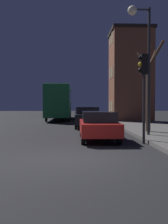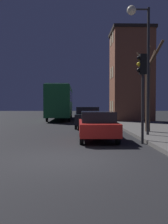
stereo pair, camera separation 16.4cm
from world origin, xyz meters
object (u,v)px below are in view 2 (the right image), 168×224
Objects in this scene: traffic_light at (142,79)px; car_mid_lane at (87,117)px; bare_tree at (149,88)px; car_far_lane at (84,113)px; car_near_lane at (97,125)px; bus at (61,100)px; streetlamp at (140,42)px.

car_mid_lane is (-2.16, 7.94, -2.07)m from traffic_light.
bare_tree is at bearing 69.64° from traffic_light.
traffic_light is at bearing -110.36° from bare_tree.
car_mid_lane reaches higher than car_far_lane.
bare_tree reaches higher than car_near_lane.
bus is 17.31m from car_near_lane.
bus is at bearing 108.02° from streetlamp.
streetlamp is 17.05m from car_far_lane.
bare_tree is at bearing -76.81° from car_far_lane.
traffic_light is 18.82m from bus.
traffic_light reaches higher than car_near_lane.
bare_tree is 1.23× the size of car_mid_lane.
car_mid_lane is 0.93× the size of car_far_lane.
car_mid_lane is at bearing 105.24° from traffic_light.
streetlamp is 1.68× the size of traffic_light.
car_near_lane is (-3.22, -2.37, -2.00)m from bare_tree.
bus is 2.72× the size of car_mid_lane.
bus is 3.13m from car_far_lane.
traffic_light is 3.09m from car_near_lane.
car_far_lane is (-0.23, 17.09, -0.02)m from car_near_lane.
car_near_lane is at bearing -161.13° from streetlamp.
bare_tree is (1.31, 3.54, -0.14)m from traffic_light.
car_near_lane is 6.77m from car_mid_lane.
car_far_lane is at bearing 90.76° from car_near_lane.
car_near_lane reaches higher than car_far_lane.
bare_tree is 4.47m from car_near_lane.
bus is 10.67m from car_mid_lane.
car_far_lane is at bearing 2.04° from bus.
streetlamp reaches higher than car_near_lane.
bus is at bearing -177.96° from car_far_lane.
bare_tree is at bearing -67.07° from bus.
bare_tree reaches higher than car_mid_lane.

